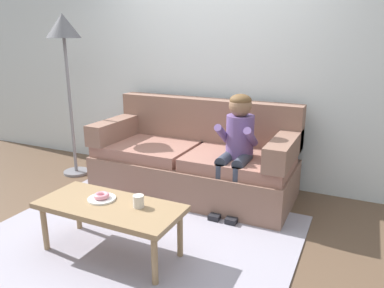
{
  "coord_description": "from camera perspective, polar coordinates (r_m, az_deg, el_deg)",
  "views": [
    {
      "loc": [
        1.55,
        -2.47,
        1.59
      ],
      "look_at": [
        0.16,
        0.45,
        0.65
      ],
      "focal_mm": 34.29,
      "sensor_mm": 36.0,
      "label": 1
    }
  ],
  "objects": [
    {
      "name": "plate",
      "position": [
        2.88,
        -13.86,
        -8.27
      ],
      "size": [
        0.21,
        0.21,
        0.01
      ],
      "primitive_type": "cylinder",
      "color": "white",
      "rests_on": "coffee_table"
    },
    {
      "name": "ground",
      "position": [
        3.32,
        -6.01,
        -12.5
      ],
      "size": [
        10.0,
        10.0,
        0.0
      ],
      "primitive_type": "plane",
      "color": "brown"
    },
    {
      "name": "coffee_table",
      "position": [
        2.81,
        -12.66,
        -9.95
      ],
      "size": [
        1.1,
        0.48,
        0.41
      ],
      "color": "#937551",
      "rests_on": "ground"
    },
    {
      "name": "person_child",
      "position": [
        3.4,
        7.02,
        0.4
      ],
      "size": [
        0.34,
        0.58,
        1.1
      ],
      "color": "#664C84",
      "rests_on": "ground"
    },
    {
      "name": "floor_lamp",
      "position": [
        4.43,
        -19.26,
        14.99
      ],
      "size": [
        0.38,
        0.38,
        1.85
      ],
      "color": "slate",
      "rests_on": "ground"
    },
    {
      "name": "mug",
      "position": [
        2.7,
        -8.32,
        -8.79
      ],
      "size": [
        0.08,
        0.08,
        0.09
      ],
      "primitive_type": "cylinder",
      "color": "silver",
      "rests_on": "coffee_table"
    },
    {
      "name": "donut",
      "position": [
        2.87,
        -13.89,
        -7.81
      ],
      "size": [
        0.17,
        0.17,
        0.04
      ],
      "primitive_type": "torus",
      "rotation": [
        0.0,
        0.0,
        2.45
      ],
      "color": "pink",
      "rests_on": "plate"
    },
    {
      "name": "wall_back",
      "position": [
        4.17,
        3.7,
        13.57
      ],
      "size": [
        8.0,
        0.1,
        2.8
      ],
      "primitive_type": "cube",
      "color": "silver",
      "rests_on": "ground"
    },
    {
      "name": "toy_controller",
      "position": [
        3.59,
        -11.57,
        -10.01
      ],
      "size": [
        0.23,
        0.09,
        0.05
      ],
      "rotation": [
        0.0,
        0.0,
        -0.12
      ],
      "color": "red",
      "rests_on": "ground"
    },
    {
      "name": "area_rug",
      "position": [
        3.13,
        -8.45,
        -14.32
      ],
      "size": [
        2.49,
        2.0,
        0.01
      ],
      "primitive_type": "cube",
      "color": "#9993A3",
      "rests_on": "ground"
    },
    {
      "name": "couch",
      "position": [
        3.86,
        0.46,
        -2.57
      ],
      "size": [
        2.06,
        0.9,
        0.96
      ],
      "color": "#846051",
      "rests_on": "ground"
    }
  ]
}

